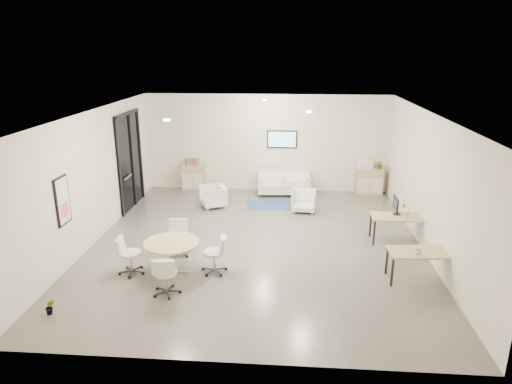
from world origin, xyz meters
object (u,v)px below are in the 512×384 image
object	(u,v)px
loveseat	(283,184)
desk_rear	(398,219)
desk_front	(420,254)
sideboard_right	(369,181)
armchair_right	(304,200)
armchair_left	(213,195)
sideboard_left	(194,178)
round_table	(172,246)

from	to	relation	value
loveseat	desk_rear	distance (m)	4.69
desk_rear	desk_front	distance (m)	2.01
sideboard_right	desk_rear	xyz separation A→B (m)	(0.08, -3.88, 0.17)
armchair_right	desk_front	xyz separation A→B (m)	(2.26, -4.06, 0.24)
loveseat	armchair_right	distance (m)	1.77
armchair_left	desk_rear	size ratio (longest dim) A/B	0.55
sideboard_left	round_table	bearing A→B (deg)	-82.46
sideboard_left	armchair_right	xyz separation A→B (m)	(3.67, -1.85, -0.08)
armchair_left	desk_rear	world-z (taller)	armchair_left
armchair_left	loveseat	bearing A→B (deg)	99.91
sideboard_right	desk_front	size ratio (longest dim) A/B	0.65
sideboard_left	round_table	xyz separation A→B (m)	(0.79, -5.94, 0.19)
sideboard_left	armchair_right	bearing A→B (deg)	-26.76
sideboard_right	armchair_right	bearing A→B (deg)	-139.72
loveseat	desk_front	size ratio (longest dim) A/B	1.31
desk_front	armchair_left	bearing A→B (deg)	134.14
sideboard_left	desk_rear	bearing A→B (deg)	-33.36
round_table	desk_front	bearing A→B (deg)	0.38
sideboard_left	desk_rear	size ratio (longest dim) A/B	0.67
desk_front	armchair_right	bearing A→B (deg)	113.74
armchair_left	desk_front	xyz separation A→B (m)	(4.99, -4.25, 0.24)
armchair_left	armchair_right	bearing A→B (deg)	61.05
sideboard_left	round_table	distance (m)	6.00
armchair_right	desk_rear	xyz separation A→B (m)	(2.25, -2.04, 0.25)
armchair_right	desk_rear	world-z (taller)	armchair_right
sideboard_right	round_table	size ratio (longest dim) A/B	0.74
armchair_left	armchair_right	distance (m)	2.73
armchair_right	desk_rear	distance (m)	3.05
armchair_right	desk_front	world-z (taller)	armchair_right
sideboard_left	desk_rear	xyz separation A→B (m)	(5.91, -3.89, 0.17)
sideboard_left	desk_front	distance (m)	8.37
loveseat	round_table	distance (m)	6.17
loveseat	desk_rear	size ratio (longest dim) A/B	1.33
sideboard_left	round_table	world-z (taller)	sideboard_left
armchair_left	round_table	bearing A→B (deg)	-26.93
sideboard_right	desk_rear	distance (m)	3.89
sideboard_left	desk_front	world-z (taller)	sideboard_left
armchair_right	desk_front	bearing A→B (deg)	-56.05
loveseat	round_table	bearing A→B (deg)	-115.48
armchair_left	desk_front	size ratio (longest dim) A/B	0.54
round_table	desk_rear	bearing A→B (deg)	21.78
loveseat	desk_front	xyz separation A→B (m)	(2.89, -5.71, 0.25)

